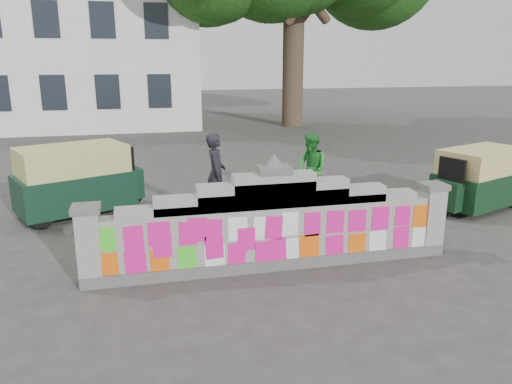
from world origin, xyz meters
TOP-DOWN VIEW (x-y plane):
  - ground at (0.00, 0.00)m, footprint 100.00×100.00m
  - parapet_wall at (-0.00, -0.01)m, footprint 6.48×0.44m
  - building at (-7.00, 21.98)m, footprint 16.00×10.00m
  - cyclist_bike at (-0.57, 2.64)m, footprint 2.04×0.98m
  - cyclist_rider at (-0.57, 2.64)m, footprint 0.51×0.69m
  - pedestrian at (1.97, 3.62)m, footprint 0.83×0.98m
  - rickshaw_left at (-3.58, 4.04)m, footprint 2.99×2.25m
  - rickshaw_right at (5.71, 2.23)m, footprint 2.71×1.95m

SIDE VIEW (x-z plane):
  - ground at x=0.00m, z-range 0.00..0.00m
  - cyclist_bike at x=-0.57m, z-range 0.00..1.03m
  - parapet_wall at x=0.00m, z-range -0.26..1.75m
  - rickshaw_right at x=5.71m, z-range 0.03..1.49m
  - rickshaw_left at x=-3.58m, z-range 0.03..1.64m
  - cyclist_rider at x=-0.57m, z-range 0.00..1.74m
  - pedestrian at x=1.97m, z-range 0.00..1.77m
  - building at x=-7.00m, z-range -0.44..8.46m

